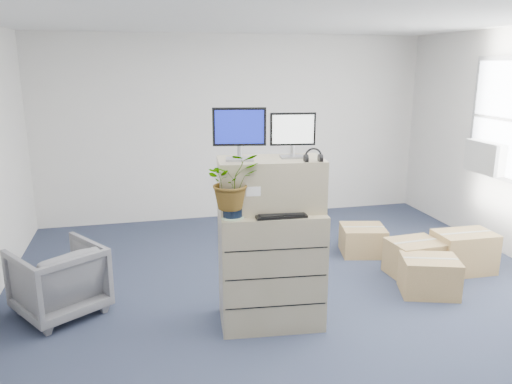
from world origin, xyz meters
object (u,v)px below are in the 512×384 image
(water_bottle, at_px, (274,193))
(office_chair, at_px, (58,277))
(monitor_right, at_px, (293,133))
(monitor_left, at_px, (239,131))
(potted_plant, at_px, (232,188))
(filing_cabinet_lower, at_px, (271,267))
(keyboard, at_px, (280,215))

(water_bottle, height_order, office_chair, water_bottle)
(monitor_right, relative_size, water_bottle, 1.35)
(monitor_left, relative_size, potted_plant, 0.87)
(monitor_left, distance_m, office_chair, 2.28)
(monitor_right, distance_m, office_chair, 2.63)
(water_bottle, distance_m, office_chair, 2.24)
(filing_cabinet_lower, relative_size, potted_plant, 2.06)
(water_bottle, xyz_separation_m, potted_plant, (-0.42, -0.18, 0.12))
(monitor_left, xyz_separation_m, office_chair, (-1.67, 0.58, -1.43))
(water_bottle, relative_size, potted_plant, 0.57)
(filing_cabinet_lower, xyz_separation_m, office_chair, (-1.95, 0.63, -0.16))
(keyboard, relative_size, office_chair, 0.58)
(keyboard, bearing_deg, filing_cabinet_lower, 102.50)
(monitor_left, height_order, office_chair, monitor_left)
(water_bottle, distance_m, potted_plant, 0.47)
(monitor_left, distance_m, keyboard, 0.81)
(monitor_right, bearing_deg, keyboard, -118.56)
(filing_cabinet_lower, bearing_deg, water_bottle, 59.80)
(potted_plant, bearing_deg, office_chair, 154.44)
(filing_cabinet_lower, distance_m, water_bottle, 0.70)
(filing_cabinet_lower, xyz_separation_m, keyboard, (0.03, -0.18, 0.56))
(monitor_right, height_order, office_chair, monitor_right)
(potted_plant, bearing_deg, keyboard, -8.08)
(filing_cabinet_lower, bearing_deg, office_chair, 167.72)
(filing_cabinet_lower, bearing_deg, potted_plant, -156.53)
(monitor_left, bearing_deg, potted_plant, -110.45)
(monitor_right, relative_size, keyboard, 0.91)
(monitor_left, distance_m, potted_plant, 0.50)
(monitor_right, distance_m, potted_plant, 0.75)
(keyboard, distance_m, water_bottle, 0.27)
(monitor_right, height_order, keyboard, monitor_right)
(keyboard, height_order, water_bottle, water_bottle)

